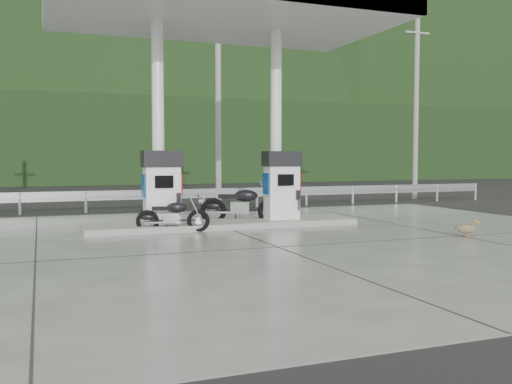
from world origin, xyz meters
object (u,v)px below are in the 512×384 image
object	(u,v)px
motorcycle_right	(173,216)
gas_pump_left	(162,187)
motorcycle_left	(242,205)
duck	(466,229)
gas_pump_right	(282,185)

from	to	relation	value
motorcycle_right	gas_pump_left	bearing A→B (deg)	120.82
motorcycle_left	motorcycle_right	distance (m)	2.37
motorcycle_left	duck	size ratio (longest dim) A/B	4.43
motorcycle_left	gas_pump_left	bearing A→B (deg)	-145.48
gas_pump_left	gas_pump_right	size ratio (longest dim) A/B	1.00
gas_pump_right	motorcycle_left	size ratio (longest dim) A/B	0.86
motorcycle_left	duck	xyz separation A→B (m)	(3.84, -4.22, -0.33)
motorcycle_left	duck	bearing A→B (deg)	-26.68
gas_pump_right	motorcycle_left	world-z (taller)	gas_pump_right
gas_pump_right	duck	size ratio (longest dim) A/B	3.80
gas_pump_left	gas_pump_right	bearing A→B (deg)	0.00
gas_pump_left	duck	xyz separation A→B (m)	(6.12, -3.67, -0.88)
duck	gas_pump_right	bearing A→B (deg)	152.87
gas_pump_left	duck	bearing A→B (deg)	-30.99
gas_pump_right	motorcycle_right	xyz separation A→B (m)	(-3.04, -0.52, -0.66)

